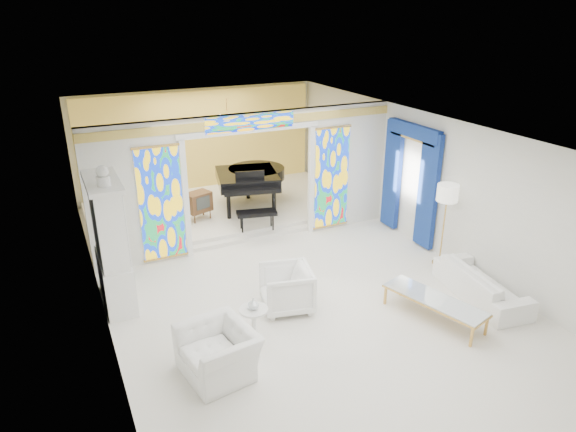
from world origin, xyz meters
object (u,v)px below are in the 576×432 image
china_cabinet (111,245)px  armchair_right (286,289)px  grand_piano (252,177)px  armchair_left (218,352)px  coffee_table (435,300)px  sofa (482,283)px  tv_console (198,202)px

china_cabinet → armchair_right: 3.21m
grand_piano → china_cabinet: bearing=-127.8°
armchair_left → coffee_table: bearing=77.0°
armchair_right → coffee_table: 2.59m
armchair_left → china_cabinet: bearing=-168.0°
china_cabinet → sofa: (6.17, -2.78, -0.87)m
sofa → coffee_table: (-1.28, -0.18, 0.08)m
armchair_right → grand_piano: grand_piano is taller
grand_piano → coffee_table: bearing=-68.3°
armchair_right → coffee_table: (2.17, -1.42, -0.03)m
china_cabinet → armchair_left: 3.01m
sofa → tv_console: size_ratio=2.91×
armchair_right → grand_piano: size_ratio=0.30×
grand_piano → sofa: bearing=-56.5°
armchair_left → armchair_right: bearing=115.8°
grand_piano → tv_console: bearing=-153.5°
armchair_left → coffee_table: 3.84m
china_cabinet → grand_piano: (3.95, 3.20, -0.21)m
armchair_left → grand_piano: bearing=144.6°
china_cabinet → coffee_table: 5.76m
tv_console → armchair_right: bearing=-105.0°
china_cabinet → sofa: china_cabinet is taller
china_cabinet → armchair_right: size_ratio=3.06×
grand_piano → tv_console: grand_piano is taller
armchair_left → tv_console: size_ratio=1.58×
armchair_left → sofa: (5.11, -0.07, -0.06)m
armchair_left → armchair_right: 2.03m
armchair_right → grand_piano: (1.24, 4.74, 0.55)m
armchair_right → tv_console: 4.39m
armchair_right → coffee_table: armchair_right is taller
tv_console → coffee_table: bearing=-86.0°
armchair_right → armchair_left: bearing=-41.8°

